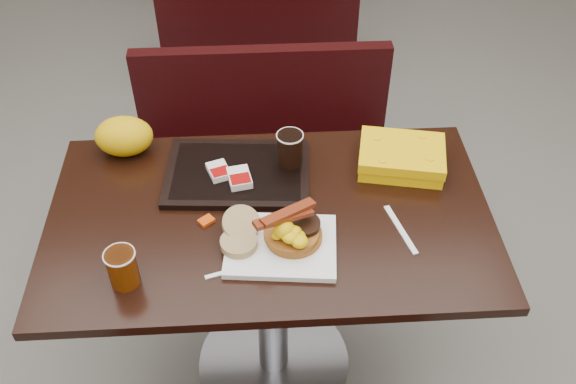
{
  "coord_description": "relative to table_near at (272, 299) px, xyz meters",
  "views": [
    {
      "loc": [
        -0.02,
        -1.22,
        1.98
      ],
      "look_at": [
        0.05,
        0.01,
        0.82
      ],
      "focal_mm": 40.0,
      "sensor_mm": 36.0,
      "label": 1
    }
  ],
  "objects": [
    {
      "name": "clamshell",
      "position": [
        0.39,
        0.18,
        0.41
      ],
      "size": [
        0.27,
        0.23,
        0.07
      ],
      "primitive_type": "cube",
      "rotation": [
        0.0,
        0.0,
        -0.2
      ],
      "color": "#F3B604",
      "rests_on": "table_near"
    },
    {
      "name": "bench_far_s",
      "position": [
        0.0,
        1.9,
        -0.02
      ],
      "size": [
        1.0,
        0.46,
        0.72
      ],
      "primitive_type": null,
      "color": "black",
      "rests_on": "floor"
    },
    {
      "name": "knife",
      "position": [
        0.34,
        -0.08,
        0.38
      ],
      "size": [
        0.06,
        0.18,
        0.0
      ],
      "primitive_type": "cube",
      "rotation": [
        0.0,
        0.0,
        -1.32
      ],
      "color": "white",
      "rests_on": "table_near"
    },
    {
      "name": "muffin_top",
      "position": [
        -0.08,
        -0.07,
        0.41
      ],
      "size": [
        0.13,
        0.13,
        0.06
      ],
      "primitive_type": "cylinder",
      "rotation": [
        0.38,
        0.0,
        0.34
      ],
      "color": "tan",
      "rests_on": "platter"
    },
    {
      "name": "hashbrown_sleeve_left",
      "position": [
        -0.14,
        0.15,
        0.4
      ],
      "size": [
        0.08,
        0.09,
        0.02
      ],
      "primitive_type": "cube",
      "rotation": [
        0.0,
        0.0,
        0.34
      ],
      "color": "silver",
      "rests_on": "tray"
    },
    {
      "name": "bench_near_n",
      "position": [
        0.0,
        0.7,
        -0.02
      ],
      "size": [
        1.0,
        0.46,
        0.72
      ],
      "primitive_type": null,
      "color": "black",
      "rests_on": "floor"
    },
    {
      "name": "platter",
      "position": [
        0.02,
        -0.13,
        0.38
      ],
      "size": [
        0.3,
        0.25,
        0.02
      ],
      "primitive_type": "cube",
      "rotation": [
        0.0,
        0.0,
        -0.1
      ],
      "color": "white",
      "rests_on": "table_near"
    },
    {
      "name": "muffin_bottom",
      "position": [
        -0.08,
        -0.13,
        0.4
      ],
      "size": [
        0.11,
        0.11,
        0.02
      ],
      "primitive_type": "cylinder",
      "rotation": [
        0.0,
        0.0,
        -0.2
      ],
      "color": "tan",
      "rests_on": "platter"
    },
    {
      "name": "condiment_ketchup",
      "position": [
        0.02,
        0.08,
        0.38
      ],
      "size": [
        0.04,
        0.03,
        0.01
      ],
      "primitive_type": "cube",
      "rotation": [
        0.0,
        0.0,
        0.04
      ],
      "color": "#8C0504",
      "rests_on": "table_near"
    },
    {
      "name": "scrambled_eggs",
      "position": [
        0.03,
        -0.13,
        0.45
      ],
      "size": [
        0.1,
        0.09,
        0.05
      ],
      "primitive_type": "ellipsoid",
      "rotation": [
        0.0,
        0.0,
        0.11
      ],
      "color": "yellow",
      "rests_on": "pancake_stack"
    },
    {
      "name": "table_near",
      "position": [
        0.0,
        0.0,
        0.0
      ],
      "size": [
        1.2,
        0.7,
        0.75
      ],
      "primitive_type": null,
      "color": "black",
      "rests_on": "floor"
    },
    {
      "name": "hashbrown_sleeve_right",
      "position": [
        -0.08,
        0.12,
        0.41
      ],
      "size": [
        0.08,
        0.09,
        0.02
      ],
      "primitive_type": "cube",
      "rotation": [
        0.0,
        0.0,
        0.19
      ],
      "color": "silver",
      "rests_on": "tray"
    },
    {
      "name": "sausage_patty",
      "position": [
        0.08,
        -0.1,
        0.43
      ],
      "size": [
        0.1,
        0.1,
        0.01
      ],
      "primitive_type": "cylinder",
      "rotation": [
        0.0,
        0.0,
        -0.16
      ],
      "color": "black",
      "rests_on": "pancake_stack"
    },
    {
      "name": "paper_bag",
      "position": [
        -0.42,
        0.29,
        0.43
      ],
      "size": [
        0.2,
        0.18,
        0.12
      ],
      "primitive_type": "ellipsoid",
      "rotation": [
        0.0,
        0.0,
        0.38
      ],
      "color": "#E19B07",
      "rests_on": "table_near"
    },
    {
      "name": "floor",
      "position": [
        0.0,
        0.0,
        -0.38
      ],
      "size": [
        6.0,
        7.0,
        0.01
      ],
      "primitive_type": "cube",
      "color": "slate",
      "rests_on": "ground"
    },
    {
      "name": "coffee_cup_far",
      "position": [
        0.07,
        0.19,
        0.44
      ],
      "size": [
        0.08,
        0.08,
        0.1
      ],
      "primitive_type": "cylinder",
      "rotation": [
        0.0,
        0.0,
        -0.16
      ],
      "color": "black",
      "rests_on": "tray"
    },
    {
      "name": "fork",
      "position": [
        -0.13,
        -0.2,
        0.38
      ],
      "size": [
        0.12,
        0.06,
        0.0
      ],
      "primitive_type": null,
      "rotation": [
        0.0,
        0.0,
        0.29
      ],
      "color": "white",
      "rests_on": "table_near"
    },
    {
      "name": "pancake_stack",
      "position": [
        0.06,
        -0.11,
        0.41
      ],
      "size": [
        0.18,
        0.18,
        0.03
      ],
      "primitive_type": "cylinder",
      "rotation": [
        0.0,
        0.0,
        0.3
      ],
      "color": "brown",
      "rests_on": "platter"
    },
    {
      "name": "condiment_syrup",
      "position": [
        -0.17,
        -0.02,
        0.38
      ],
      "size": [
        0.05,
        0.05,
        0.01
      ],
      "primitive_type": "cube",
      "rotation": [
        0.0,
        0.0,
        0.67
      ],
      "color": "#C53B08",
      "rests_on": "table_near"
    },
    {
      "name": "tray",
      "position": [
        -0.09,
        0.16,
        0.38
      ],
      "size": [
        0.43,
        0.32,
        0.02
      ],
      "primitive_type": "cube",
      "rotation": [
        0.0,
        0.0,
        -0.07
      ],
      "color": "black",
      "rests_on": "table_near"
    },
    {
      "name": "coffee_cup_near",
      "position": [
        -0.36,
        -0.21,
        0.43
      ],
      "size": [
        0.08,
        0.08,
        0.1
      ],
      "primitive_type": "cylinder",
      "rotation": [
        0.0,
        0.0,
        0.14
      ],
      "color": "#893205",
      "rests_on": "table_near"
    },
    {
      "name": "bacon_strips",
      "position": [
        0.03,
        -0.12,
        0.48
      ],
      "size": [
        0.18,
        0.13,
        0.01
      ],
      "primitive_type": null,
      "rotation": [
        0.0,
        0.0,
        0.45
      ],
      "color": "#471005",
      "rests_on": "scrambled_eggs"
    }
  ]
}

